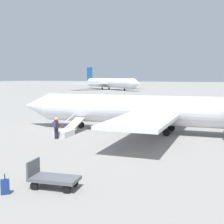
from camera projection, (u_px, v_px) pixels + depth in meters
The scene contains 7 objects.
ground_plane at pixel (147, 132), 28.06m from camera, with size 600.00×600.00×0.00m, color gray.
airplane_main at pixel (157, 110), 27.53m from camera, with size 26.45×19.93×6.84m.
airplane_far_right at pixel (109, 83), 123.66m from camera, with size 38.35×30.34×9.30m.
boarding_stairs at pixel (66, 131), 26.53m from camera, with size 1.66×4.13×1.70m.
passenger at pixel (56, 127), 25.00m from camera, with size 0.38×0.56×1.74m.
luggage_cart at pixel (52, 178), 13.95m from camera, with size 2.40×1.60×1.22m.
suitcase at pixel (5, 187), 13.22m from camera, with size 0.41×0.41×0.88m.
Camera 1 is at (-10.97, 25.61, 4.95)m, focal length 50.00 mm.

